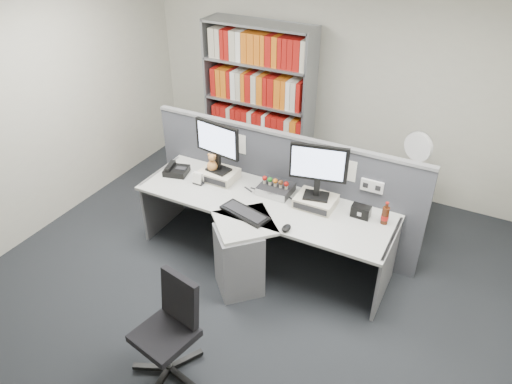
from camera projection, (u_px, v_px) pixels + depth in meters
The scene contains 21 objects.
ground at pixel (224, 307), 4.55m from camera, with size 5.50×5.50×0.00m, color #25272B.
room_shell at pixel (216, 135), 3.58m from camera, with size 5.04×5.54×2.72m.
partition at pixel (282, 187), 5.13m from camera, with size 3.00×0.08×1.27m.
desk at pixel (253, 234), 4.75m from camera, with size 2.60×1.20×0.72m.
monitor_riser_left at pixel (219, 175), 5.11m from camera, with size 0.38×0.31×0.10m.
monitor_riser_right at pixel (316, 201), 4.68m from camera, with size 0.38×0.31×0.10m.
monitor_left at pixel (217, 143), 4.91m from camera, with size 0.53×0.20×0.54m.
monitor_right at pixel (318, 167), 4.47m from camera, with size 0.54×0.22×0.55m.
desktop_pc at pixel (276, 189), 4.88m from camera, with size 0.32×0.29×0.09m.
figurines at pixel (275, 182), 4.82m from camera, with size 0.29×0.05×0.09m.
keyboard at pixel (245, 213), 4.57m from camera, with size 0.53×0.30×0.03m.
mouse at pixel (286, 228), 4.36m from camera, with size 0.08×0.12×0.05m, color black.
desk_phone at pixel (176, 170), 5.20m from camera, with size 0.29×0.28×0.10m.
desk_calendar at pixel (198, 179), 5.02m from camera, with size 0.11×0.08×0.13m.
plush_toy at pixel (212, 164), 5.03m from camera, with size 0.11×0.11×0.20m.
speaker at pixel (361, 211), 4.52m from camera, with size 0.18×0.10×0.12m, color black.
cola_bottle at pixel (385, 216), 4.41m from camera, with size 0.07×0.07×0.23m.
shelving_unit at pixel (259, 104), 6.20m from camera, with size 1.41×0.40×2.00m.
filing_cabinet at pixel (407, 204), 5.38m from camera, with size 0.45×0.61×0.70m.
desk_fan at pixel (418, 150), 5.01m from camera, with size 0.31×0.20×0.53m.
office_chair at pixel (171, 326), 3.74m from camera, with size 0.58×0.57×0.88m.
Camera 1 is at (1.77, -2.73, 3.38)m, focal length 33.84 mm.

